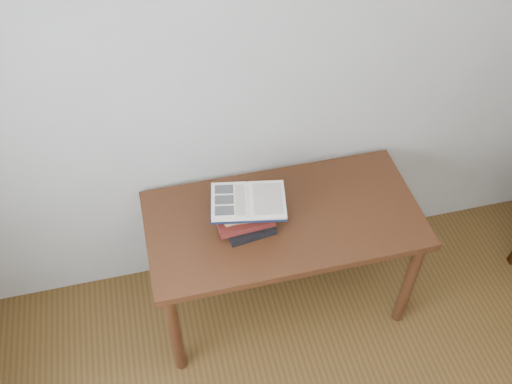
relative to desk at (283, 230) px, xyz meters
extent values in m
cube|color=#B5B4AB|center=(0.12, 0.37, 0.68)|extent=(3.50, 0.04, 2.60)
cube|color=#3F210F|center=(0.00, 0.00, 0.08)|extent=(1.35, 0.67, 0.04)
cylinder|color=#3F210F|center=(-0.61, -0.28, -0.28)|extent=(0.06, 0.06, 0.68)
cylinder|color=#3F210F|center=(0.61, -0.28, -0.28)|extent=(0.06, 0.06, 0.68)
cylinder|color=#3F210F|center=(-0.61, 0.28, -0.28)|extent=(0.06, 0.06, 0.68)
cylinder|color=#3F210F|center=(0.61, 0.28, -0.28)|extent=(0.06, 0.06, 0.68)
cube|color=black|center=(-0.18, -0.03, 0.12)|extent=(0.24, 0.19, 0.04)
cube|color=tan|center=(-0.19, -0.01, 0.15)|extent=(0.21, 0.16, 0.03)
cube|color=maroon|center=(-0.21, -0.02, 0.18)|extent=(0.27, 0.20, 0.03)
cube|color=#975E22|center=(-0.19, 0.00, 0.21)|extent=(0.24, 0.17, 0.03)
cube|color=tan|center=(-0.20, -0.01, 0.24)|extent=(0.24, 0.19, 0.03)
cube|color=black|center=(-0.18, -0.01, 0.26)|extent=(0.39, 0.30, 0.01)
cube|color=beige|center=(-0.26, 0.01, 0.27)|extent=(0.21, 0.26, 0.02)
cube|color=beige|center=(-0.09, -0.02, 0.27)|extent=(0.21, 0.26, 0.02)
cylinder|color=beige|center=(-0.18, -0.01, 0.27)|extent=(0.05, 0.23, 0.01)
cube|color=black|center=(-0.28, 0.08, 0.28)|extent=(0.10, 0.07, 0.00)
cube|color=black|center=(-0.29, 0.02, 0.28)|extent=(0.10, 0.07, 0.00)
cube|color=black|center=(-0.30, -0.05, 0.28)|extent=(0.10, 0.07, 0.00)
cube|color=beige|center=(-0.22, 0.00, 0.28)|extent=(0.08, 0.19, 0.00)
cube|color=beige|center=(-0.09, -0.02, 0.28)|extent=(0.17, 0.21, 0.00)
camera|label=1|loc=(-0.56, -1.72, 2.22)|focal=40.00mm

